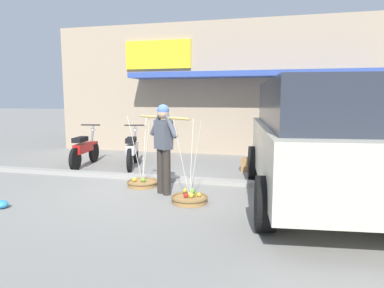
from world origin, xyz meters
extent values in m
plane|color=gray|center=(0.00, 0.00, 0.00)|extent=(90.00, 90.00, 0.00)
cube|color=gray|center=(0.00, 0.70, 0.05)|extent=(20.00, 0.24, 0.10)
cylinder|color=#2D2823|center=(0.22, -0.35, 0.43)|extent=(0.15, 0.15, 0.86)
cylinder|color=#2D2823|center=(0.08, -0.24, 0.43)|extent=(0.15, 0.15, 0.86)
cube|color=#474C56|center=(0.15, -0.29, 1.13)|extent=(0.39, 0.36, 0.54)
sphere|color=tan|center=(0.15, -0.29, 1.53)|extent=(0.21, 0.21, 0.21)
sphere|color=#4C70B2|center=(0.15, -0.29, 1.58)|extent=(0.22, 0.22, 0.22)
cylinder|color=#474C56|center=(0.35, -0.43, 1.30)|extent=(0.33, 0.27, 0.43)
cylinder|color=#474C56|center=(-0.05, -0.16, 1.30)|extent=(0.33, 0.27, 0.43)
cylinder|color=tan|center=(0.15, -0.29, 1.45)|extent=(1.25, 0.89, 0.04)
cylinder|color=#9E7542|center=(0.76, -0.72, 0.04)|extent=(0.60, 0.60, 0.09)
torus|color=brown|center=(0.76, -0.72, 0.10)|extent=(0.65, 0.65, 0.05)
sphere|color=red|center=(0.70, -0.75, 0.13)|extent=(0.08, 0.08, 0.08)
sphere|color=#75B545|center=(0.81, -0.62, 0.13)|extent=(0.08, 0.08, 0.08)
sphere|color=gold|center=(0.79, -0.73, 0.14)|extent=(0.09, 0.09, 0.09)
sphere|color=gold|center=(0.91, -0.64, 0.13)|extent=(0.08, 0.08, 0.08)
sphere|color=#68A13D|center=(0.80, -0.68, 0.20)|extent=(0.10, 0.10, 0.10)
sphere|color=gold|center=(0.65, -0.60, 0.18)|extent=(0.08, 0.08, 0.08)
cylinder|color=silver|center=(0.76, -0.59, 0.77)|extent=(0.01, 0.29, 1.36)
cylinder|color=silver|center=(0.64, -0.79, 0.77)|extent=(0.25, 0.15, 1.36)
cylinder|color=silver|center=(0.88, -0.79, 0.77)|extent=(0.25, 0.15, 1.36)
cylinder|color=#9E7542|center=(-0.46, 0.13, 0.04)|extent=(0.60, 0.60, 0.09)
torus|color=brown|center=(-0.46, 0.13, 0.10)|extent=(0.65, 0.65, 0.05)
sphere|color=gold|center=(-0.47, 0.15, 0.13)|extent=(0.08, 0.08, 0.08)
sphere|color=#679F3D|center=(-0.44, 0.13, 0.14)|extent=(0.09, 0.09, 0.09)
sphere|color=gold|center=(-0.63, 0.09, 0.14)|extent=(0.09, 0.09, 0.09)
cylinder|color=silver|center=(-0.46, 0.27, 0.77)|extent=(0.01, 0.29, 1.36)
cylinder|color=silver|center=(-0.58, 0.07, 0.77)|extent=(0.25, 0.15, 1.36)
cylinder|color=silver|center=(-0.34, 0.07, 0.77)|extent=(0.25, 0.15, 1.36)
cylinder|color=black|center=(-2.85, 2.37, 0.29)|extent=(0.17, 0.59, 0.58)
cylinder|color=black|center=(-2.66, 1.14, 0.29)|extent=(0.17, 0.59, 0.58)
cube|color=red|center=(-2.85, 2.37, 0.55)|extent=(0.18, 0.30, 0.06)
cube|color=red|center=(-2.74, 1.66, 0.51)|extent=(0.33, 0.92, 0.24)
cube|color=black|center=(-2.72, 1.48, 0.75)|extent=(0.30, 0.59, 0.12)
cylinder|color=slate|center=(-2.83, 2.27, 0.68)|extent=(0.10, 0.30, 0.76)
cylinder|color=black|center=(-2.82, 2.19, 1.07)|extent=(0.54, 0.12, 0.04)
sphere|color=silver|center=(-2.85, 2.35, 0.93)|extent=(0.11, 0.11, 0.11)
cylinder|color=black|center=(-1.66, 2.57, 0.29)|extent=(0.24, 0.58, 0.58)
cylinder|color=black|center=(-1.31, 1.38, 0.29)|extent=(0.24, 0.58, 0.58)
cube|color=silver|center=(-1.66, 2.57, 0.55)|extent=(0.21, 0.31, 0.06)
cube|color=silver|center=(-1.45, 1.87, 0.51)|extent=(0.45, 0.92, 0.24)
cube|color=black|center=(-1.40, 1.70, 0.75)|extent=(0.37, 0.60, 0.12)
cylinder|color=slate|center=(-1.63, 2.47, 0.68)|extent=(0.14, 0.30, 0.76)
cylinder|color=black|center=(-1.61, 2.39, 1.07)|extent=(0.53, 0.19, 0.04)
sphere|color=silver|center=(-1.65, 2.55, 0.93)|extent=(0.11, 0.11, 0.11)
cube|color=beige|center=(2.85, -0.14, 0.86)|extent=(2.43, 4.89, 0.96)
cube|color=#282D38|center=(2.87, -0.28, 1.72)|extent=(2.12, 3.84, 0.76)
cube|color=black|center=(2.57, 2.26, 0.68)|extent=(1.62, 0.29, 0.44)
cylinder|color=black|center=(1.74, 1.20, 0.38)|extent=(0.35, 0.79, 0.76)
cylinder|color=black|center=(3.62, 1.42, 0.38)|extent=(0.35, 0.79, 0.76)
cylinder|color=black|center=(2.08, -1.69, 0.38)|extent=(0.35, 0.79, 0.76)
cube|color=silver|center=(2.57, 2.22, 0.50)|extent=(0.44, 0.07, 0.12)
cube|color=tan|center=(1.30, 7.00, 2.10)|extent=(13.00, 5.00, 4.20)
cube|color=#334CA3|center=(1.30, 4.00, 2.50)|extent=(7.15, 1.00, 0.16)
cube|color=yellow|center=(-1.63, 4.45, 3.20)|extent=(2.20, 0.08, 0.90)
cube|color=black|center=(3.25, 4.48, 1.00)|extent=(1.10, 0.06, 2.00)
ellipsoid|color=#3393D1|center=(-2.20, -1.79, 0.07)|extent=(0.28, 0.22, 0.14)
cube|color=olive|center=(1.58, 2.19, 0.16)|extent=(0.44, 0.36, 0.32)
camera|label=1|loc=(2.21, -6.34, 1.81)|focal=32.18mm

